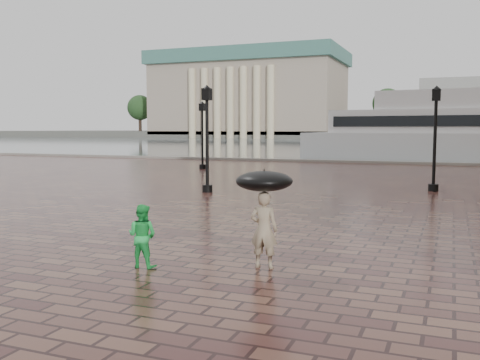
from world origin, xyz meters
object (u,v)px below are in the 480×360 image
object	(u,v)px
street_lamps	(346,136)
adult_pedestrian	(264,230)
child_pedestrian	(142,236)
ferry_near	(451,132)

from	to	relation	value
street_lamps	adult_pedestrian	size ratio (longest dim) A/B	14.28
child_pedestrian	ferry_near	distance (m)	39.46
child_pedestrian	adult_pedestrian	bearing A→B (deg)	-160.50
street_lamps	ferry_near	distance (m)	20.37
child_pedestrian	street_lamps	bearing A→B (deg)	-91.99
street_lamps	ferry_near	xyz separation A→B (m)	(5.08, 19.73, 0.09)
adult_pedestrian	child_pedestrian	world-z (taller)	adult_pedestrian
street_lamps	adult_pedestrian	distance (m)	18.65
ferry_near	child_pedestrian	bearing A→B (deg)	-91.45
street_lamps	child_pedestrian	world-z (taller)	street_lamps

